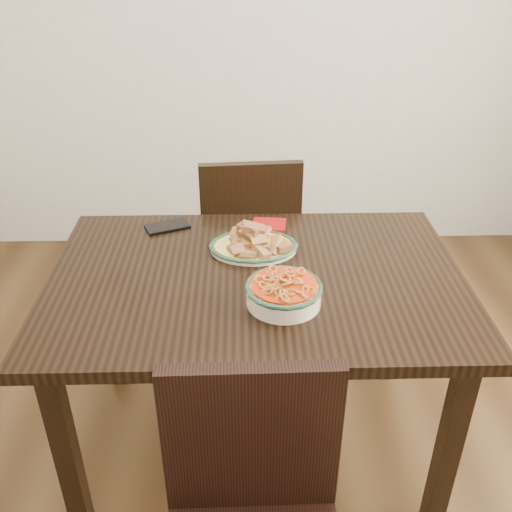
{
  "coord_description": "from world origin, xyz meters",
  "views": [
    {
      "loc": [
        0.02,
        -1.39,
        1.72
      ],
      "look_at": [
        0.06,
        0.15,
        0.81
      ],
      "focal_mm": 40.0,
      "sensor_mm": 36.0,
      "label": 1
    }
  ],
  "objects_px": {
    "dining_table": "(256,298)",
    "smartphone": "(167,226)",
    "fish_plate": "(253,238)",
    "noodle_bowl": "(284,290)",
    "chair_far": "(249,237)"
  },
  "relations": [
    {
      "from": "dining_table",
      "to": "noodle_bowl",
      "type": "relative_size",
      "value": 5.77
    },
    {
      "from": "dining_table",
      "to": "noodle_bowl",
      "type": "distance_m",
      "value": 0.21
    },
    {
      "from": "chair_far",
      "to": "fish_plate",
      "type": "height_order",
      "value": "chair_far"
    },
    {
      "from": "fish_plate",
      "to": "noodle_bowl",
      "type": "distance_m",
      "value": 0.33
    },
    {
      "from": "dining_table",
      "to": "smartphone",
      "type": "height_order",
      "value": "smartphone"
    },
    {
      "from": "noodle_bowl",
      "to": "smartphone",
      "type": "relative_size",
      "value": 1.48
    },
    {
      "from": "noodle_bowl",
      "to": "smartphone",
      "type": "xyz_separation_m",
      "value": [
        -0.39,
        0.49,
        -0.04
      ]
    },
    {
      "from": "noodle_bowl",
      "to": "smartphone",
      "type": "distance_m",
      "value": 0.63
    },
    {
      "from": "fish_plate",
      "to": "noodle_bowl",
      "type": "relative_size",
      "value": 1.28
    },
    {
      "from": "noodle_bowl",
      "to": "fish_plate",
      "type": "bearing_deg",
      "value": 104.45
    },
    {
      "from": "chair_far",
      "to": "noodle_bowl",
      "type": "xyz_separation_m",
      "value": [
        0.09,
        -0.87,
        0.29
      ]
    },
    {
      "from": "chair_far",
      "to": "noodle_bowl",
      "type": "bearing_deg",
      "value": 91.93
    },
    {
      "from": "dining_table",
      "to": "noodle_bowl",
      "type": "height_order",
      "value": "noodle_bowl"
    },
    {
      "from": "dining_table",
      "to": "smartphone",
      "type": "distance_m",
      "value": 0.47
    },
    {
      "from": "fish_plate",
      "to": "noodle_bowl",
      "type": "xyz_separation_m",
      "value": [
        0.08,
        -0.32,
        -0.0
      ]
    }
  ]
}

